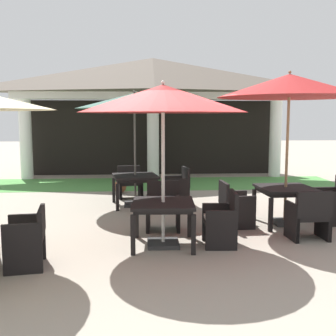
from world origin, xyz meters
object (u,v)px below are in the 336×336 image
(patio_table_mid_left, at_px, (135,179))
(patio_chair_near_foreground_west, at_px, (235,206))
(patio_umbrella_near_foreground, at_px, (289,86))
(patio_chair_mid_left_east, at_px, (177,187))
(patio_table_mid_right, at_px, (163,207))
(patio_table_near_foreground, at_px, (286,192))
(patio_chair_near_foreground_east, at_px, (334,202))
(patio_umbrella_mid_right, at_px, (163,100))
(patio_chair_near_foreground_south, at_px, (309,216))
(patio_chair_mid_right_north, at_px, (163,208))
(patio_umbrella_mid_left, at_px, (134,102))
(patio_chair_mid_right_east, at_px, (222,221))
(patio_chair_mid_left_north, at_px, (130,183))
(patio_chair_far_back_east, at_px, (27,238))
(terracotta_urn, at_px, (120,187))

(patio_table_mid_left, bearing_deg, patio_chair_near_foreground_west, -45.53)
(patio_umbrella_near_foreground, xyz_separation_m, patio_chair_mid_left_east, (-1.95, 2.08, -2.27))
(patio_chair_near_foreground_west, relative_size, patio_table_mid_right, 0.83)
(patio_table_near_foreground, distance_m, patio_umbrella_near_foreground, 2.02)
(patio_chair_near_foreground_east, xyz_separation_m, patio_umbrella_mid_right, (-3.47, -1.23, 1.94))
(patio_chair_near_foreground_south, distance_m, patio_chair_mid_right_north, 2.59)
(patio_chair_mid_left_east, bearing_deg, patio_chair_near_foreground_west, -165.21)
(patio_umbrella_mid_left, relative_size, patio_chair_mid_right_east, 3.04)
(patio_chair_near_foreground_east, height_order, patio_umbrella_mid_right, patio_umbrella_mid_right)
(patio_umbrella_mid_left, relative_size, patio_chair_mid_left_north, 3.34)
(patio_chair_mid_left_east, relative_size, patio_chair_far_back_east, 1.06)
(patio_chair_mid_left_north, height_order, patio_chair_mid_right_east, patio_chair_mid_right_east)
(patio_table_near_foreground, height_order, terracotta_urn, patio_table_near_foreground)
(patio_chair_mid_left_north, height_order, patio_chair_mid_right_north, patio_chair_mid_right_north)
(patio_table_mid_right, bearing_deg, patio_chair_near_foreground_west, 37.83)
(patio_table_near_foreground, distance_m, terracotta_urn, 5.00)
(patio_umbrella_near_foreground, relative_size, patio_chair_mid_right_east, 3.30)
(patio_umbrella_near_foreground, xyz_separation_m, patio_table_mid_left, (-2.96, 1.93, -2.03))
(patio_umbrella_mid_left, bearing_deg, patio_chair_near_foreground_south, -44.30)
(patio_table_mid_left, relative_size, patio_umbrella_mid_right, 0.43)
(patio_umbrella_mid_right, bearing_deg, patio_chair_near_foreground_east, 19.51)
(patio_chair_near_foreground_east, distance_m, patio_chair_mid_right_north, 3.44)
(patio_chair_near_foreground_west, relative_size, patio_chair_mid_right_north, 0.97)
(patio_chair_near_foreground_south, relative_size, patio_chair_mid_right_east, 0.97)
(patio_umbrella_near_foreground, relative_size, patio_chair_near_foreground_west, 3.42)
(patio_chair_near_foreground_east, height_order, patio_umbrella_mid_left, patio_umbrella_mid_left)
(patio_umbrella_near_foreground, relative_size, patio_table_mid_left, 2.57)
(patio_umbrella_near_foreground, xyz_separation_m, patio_umbrella_mid_left, (-2.96, 1.93, -0.22))
(patio_table_mid_right, bearing_deg, patio_umbrella_mid_left, 99.15)
(patio_chair_mid_left_north, relative_size, terracotta_urn, 1.96)
(patio_umbrella_mid_left, xyz_separation_m, patio_chair_mid_right_north, (0.55, -2.14, -2.04))
(patio_chair_mid_right_east, height_order, patio_chair_far_back_east, patio_chair_mid_right_east)
(patio_table_near_foreground, bearing_deg, patio_chair_mid_left_east, 133.07)
(patio_chair_near_foreground_south, xyz_separation_m, patio_table_mid_right, (-2.51, -0.16, 0.23))
(patio_chair_mid_right_east, relative_size, patio_chair_far_back_east, 1.07)
(patio_table_mid_left, xyz_separation_m, patio_table_mid_right, (0.50, -3.10, -0.00))
(patio_chair_near_foreground_west, xyz_separation_m, patio_umbrella_mid_right, (-1.44, -1.12, 1.97))
(patio_chair_mid_right_east, xyz_separation_m, terracotta_urn, (-1.91, 4.85, -0.24))
(patio_chair_near_foreground_west, bearing_deg, terracotta_urn, -149.95)
(patio_chair_near_foreground_south, distance_m, patio_umbrella_mid_right, 3.20)
(patio_table_mid_left, bearing_deg, patio_table_mid_right, -80.85)
(terracotta_urn, bearing_deg, patio_chair_near_foreground_west, -56.90)
(patio_chair_mid_left_east, bearing_deg, patio_table_mid_right, 162.28)
(patio_umbrella_mid_left, bearing_deg, patio_table_mid_right, -80.85)
(patio_chair_near_foreground_south, xyz_separation_m, patio_chair_mid_right_north, (-2.47, 0.80, 0.01))
(patio_chair_far_back_east, bearing_deg, patio_chair_near_foreground_east, -77.94)
(patio_umbrella_near_foreground, distance_m, patio_chair_near_foreground_east, 2.46)
(patio_table_near_foreground, relative_size, patio_chair_far_back_east, 1.27)
(patio_table_mid_left, bearing_deg, patio_umbrella_mid_right, -80.85)
(patio_umbrella_near_foreground, distance_m, patio_chair_mid_right_north, 3.31)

